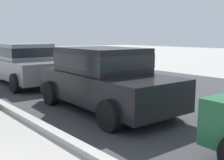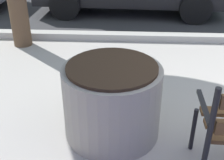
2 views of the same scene
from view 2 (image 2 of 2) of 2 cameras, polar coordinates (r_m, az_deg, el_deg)
name	(u,v)px [view 2 (image 2 of 2)]	position (r m, az deg, el deg)	size (l,w,h in m)	color
concrete_planter	(112,100)	(2.91, 0.00, -3.93)	(0.95, 0.95, 0.75)	gray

